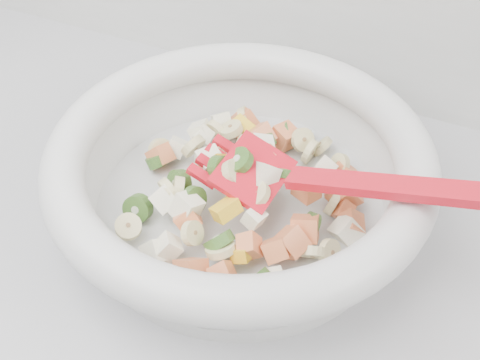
% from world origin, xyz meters
% --- Properties ---
extents(mixing_bowl, '(0.45, 0.36, 0.15)m').
position_xyz_m(mixing_bowl, '(-0.13, 1.49, 0.95)').
color(mixing_bowl, silver).
rests_on(mixing_bowl, counter).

